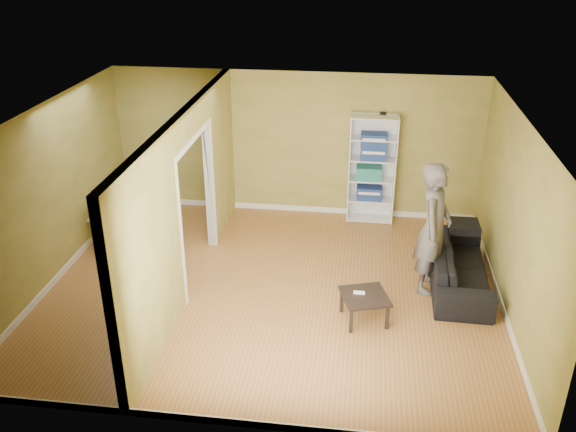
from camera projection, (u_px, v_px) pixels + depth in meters
The scene contains 16 objects.
room_shell at pixel (272, 208), 8.38m from camera, with size 6.50×6.50×6.50m.
partition at pixel (187, 204), 8.52m from camera, with size 0.22×5.50×2.60m, color tan, non-canonical shape.
wall_speaker at pixel (383, 115), 10.35m from camera, with size 0.10×0.10×0.10m, color black.
sofa at pixel (460, 260), 8.90m from camera, with size 0.89×2.08×0.79m, color black.
person at pixel (435, 217), 8.48m from camera, with size 0.65×0.83×2.28m, color slate.
bookshelf at pixel (372, 168), 10.69m from camera, with size 0.81×0.36×1.93m.
paper_box_navy_a at pixel (369, 193), 10.84m from camera, with size 0.45×0.29×0.23m, color navy.
paper_box_teal at pixel (369, 173), 10.68m from camera, with size 0.45×0.29×0.23m, color #226954.
paper_box_navy_b at pixel (373, 152), 10.51m from camera, with size 0.45×0.29×0.23m, color #10154C.
paper_box_navy_c at pixel (374, 140), 10.42m from camera, with size 0.45×0.29×0.23m, color navy.
coffee_table at pixel (365, 299), 8.09m from camera, with size 0.59×0.59×0.39m.
game_controller at pixel (359, 293), 8.10m from camera, with size 0.15×0.04×0.03m, color white.
dining_table at pixel (133, 206), 10.03m from camera, with size 1.16×0.77×0.73m.
chair_left at pixel (92, 215), 10.17m from camera, with size 0.41×0.41×0.89m, color tan, non-canonical shape.
chair_near at pixel (127, 231), 9.53m from camera, with size 0.46×0.46×1.00m, color tan, non-canonical shape.
chair_far at pixel (152, 203), 10.59m from camera, with size 0.43×0.43×0.93m, color tan, non-canonical shape.
Camera 1 is at (1.22, -7.52, 4.81)m, focal length 38.00 mm.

